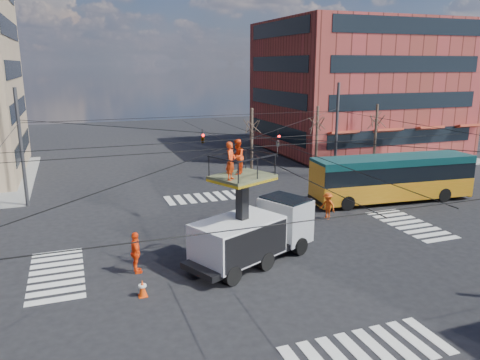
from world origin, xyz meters
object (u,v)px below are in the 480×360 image
object	(u,v)px
city_bus	(392,177)
flagger	(328,206)
traffic_cone	(143,288)
worker_ground	(136,253)
utility_truck	(254,221)

from	to	relation	value
city_bus	flagger	bearing A→B (deg)	-158.13
city_bus	traffic_cone	xyz separation A→B (m)	(-18.68, -8.14, -1.35)
worker_ground	utility_truck	bearing A→B (deg)	-97.88
city_bus	flagger	distance (m)	6.61
worker_ground	flagger	distance (m)	12.91
flagger	traffic_cone	bearing A→B (deg)	-87.39
traffic_cone	worker_ground	bearing A→B (deg)	87.94
city_bus	worker_ground	size ratio (longest dim) A/B	5.93
utility_truck	worker_ground	distance (m)	5.76
utility_truck	city_bus	distance (m)	14.41
traffic_cone	flagger	distance (m)	13.89
traffic_cone	worker_ground	xyz separation A→B (m)	(0.09, 2.40, 0.62)
utility_truck	traffic_cone	distance (m)	6.24
traffic_cone	flagger	size ratio (longest dim) A/B	0.44
city_bus	utility_truck	bearing A→B (deg)	-149.37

